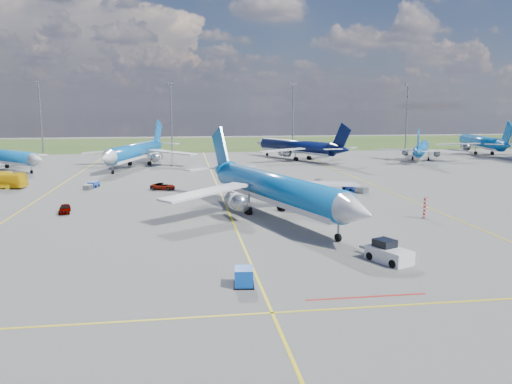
{
  "coord_description": "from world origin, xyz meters",
  "views": [
    {
      "loc": [
        -6.13,
        -54.19,
        15.05
      ],
      "look_at": [
        3.0,
        9.21,
        4.0
      ],
      "focal_mm": 35.0,
      "sensor_mm": 36.0,
      "label": 1
    }
  ],
  "objects": [
    {
      "name": "service_car_a",
      "position": [
        -23.23,
        18.59,
        0.63
      ],
      "size": [
        2.01,
        3.89,
        1.26
      ],
      "primitive_type": "imported",
      "rotation": [
        0.0,
        0.0,
        0.14
      ],
      "color": "#999999",
      "rests_on": "ground"
    },
    {
      "name": "service_car_b",
      "position": [
        -10.14,
        36.96,
        0.63
      ],
      "size": [
        4.93,
        3.23,
        1.26
      ],
      "primitive_type": "imported",
      "rotation": [
        0.0,
        0.0,
        1.3
      ],
      "color": "#999999",
      "rests_on": "ground"
    },
    {
      "name": "ground",
      "position": [
        0.0,
        0.0,
        0.0
      ],
      "size": [
        400.0,
        400.0,
        0.0
      ],
      "primitive_type": "plane",
      "color": "#5B5B59",
      "rests_on": "ground"
    },
    {
      "name": "bg_jet_ene",
      "position": [
        87.39,
        92.65,
        0.0
      ],
      "size": [
        38.68,
        46.46,
        10.8
      ],
      "primitive_type": null,
      "rotation": [
        0.0,
        0.0,
        2.95
      ],
      "color": "#0C5FAE",
      "rests_on": "ground"
    },
    {
      "name": "warning_post",
      "position": [
        26.0,
        8.0,
        1.5
      ],
      "size": [
        0.5,
        0.5,
        3.0
      ],
      "primitive_type": "cylinder",
      "color": "red",
      "rests_on": "ground"
    },
    {
      "name": "grass_strip",
      "position": [
        0.0,
        150.0,
        0.0
      ],
      "size": [
        400.0,
        80.0,
        0.01
      ],
      "primitive_type": "cube",
      "color": "#2D4719",
      "rests_on": "ground"
    },
    {
      "name": "uld_container",
      "position": [
        -1.4,
        -14.06,
        0.77
      ],
      "size": [
        1.74,
        2.08,
        1.54
      ],
      "primitive_type": "cube",
      "rotation": [
        0.0,
        0.0,
        -0.11
      ],
      "color": "#0C47B2",
      "rests_on": "ground"
    },
    {
      "name": "bg_jet_nnw",
      "position": [
        -18.33,
        73.63,
        0.0
      ],
      "size": [
        42.29,
        49.21,
        11.02
      ],
      "primitive_type": null,
      "rotation": [
        0.0,
        0.0,
        -0.28
      ],
      "color": "#0C5FAE",
      "rests_on": "ground"
    },
    {
      "name": "baggage_tug_c",
      "position": [
        -23.37,
        40.86,
        0.51
      ],
      "size": [
        2.33,
        4.99,
        1.08
      ],
      "rotation": [
        0.0,
        0.0,
        -0.23
      ],
      "color": "#1A43A0",
      "rests_on": "ground"
    },
    {
      "name": "bg_jet_nw",
      "position": [
        -49.15,
        71.95,
        0.0
      ],
      "size": [
        44.01,
        43.51,
        9.21
      ],
      "primitive_type": null,
      "rotation": [
        0.0,
        0.0,
        0.83
      ],
      "color": "#0C5FAE",
      "rests_on": "ground"
    },
    {
      "name": "pushback_tug",
      "position": [
        13.42,
        -9.4,
        0.85
      ],
      "size": [
        3.95,
        6.21,
        2.11
      ],
      "rotation": [
        0.0,
        0.0,
        0.43
      ],
      "color": "silver",
      "rests_on": "ground"
    },
    {
      "name": "main_airliner",
      "position": [
        6.05,
        12.02,
        0.0
      ],
      "size": [
        45.51,
        51.92,
        11.39
      ],
      "primitive_type": null,
      "rotation": [
        0.0,
        0.0,
        0.33
      ],
      "color": "#0C5FAE",
      "rests_on": "ground"
    },
    {
      "name": "baggage_tug_e",
      "position": [
        23.81,
        32.49,
        0.44
      ],
      "size": [
        1.8,
        4.34,
        0.95
      ],
      "rotation": [
        0.0,
        0.0,
        -0.17
      ],
      "color": "navy",
      "rests_on": "ground"
    },
    {
      "name": "bg_jet_ne",
      "position": [
        60.91,
        79.73,
        0.0
      ],
      "size": [
        40.04,
        43.05,
        9.04
      ],
      "primitive_type": null,
      "rotation": [
        0.0,
        0.0,
        2.62
      ],
      "color": "#0C5FAE",
      "rests_on": "ground"
    },
    {
      "name": "taxiway_lines",
      "position": [
        0.17,
        27.7,
        0.01
      ],
      "size": [
        60.25,
        160.0,
        0.02
      ],
      "color": "gold",
      "rests_on": "ground"
    },
    {
      "name": "service_car_c",
      "position": [
        18.49,
        36.47,
        0.63
      ],
      "size": [
        3.5,
        4.65,
        1.25
      ],
      "primitive_type": "imported",
      "rotation": [
        0.0,
        0.0,
        -0.46
      ],
      "color": "#999999",
      "rests_on": "ground"
    },
    {
      "name": "floodlight_masts",
      "position": [
        10.0,
        110.0,
        12.56
      ],
      "size": [
        202.2,
        0.5,
        22.7
      ],
      "color": "slate",
      "rests_on": "ground"
    },
    {
      "name": "bg_jet_n",
      "position": [
        25.54,
        84.79,
        0.0
      ],
      "size": [
        46.31,
        50.05,
        10.54
      ],
      "primitive_type": null,
      "rotation": [
        0.0,
        0.0,
        3.65
      ],
      "color": "#070F3B",
      "rests_on": "ground"
    },
    {
      "name": "baggage_tug_w",
      "position": [
        23.8,
        30.2,
        0.56
      ],
      "size": [
        3.39,
        5.47,
        1.2
      ],
      "rotation": [
        0.0,
        0.0,
        0.4
      ],
      "color": "#1B3DA4",
      "rests_on": "ground"
    }
  ]
}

